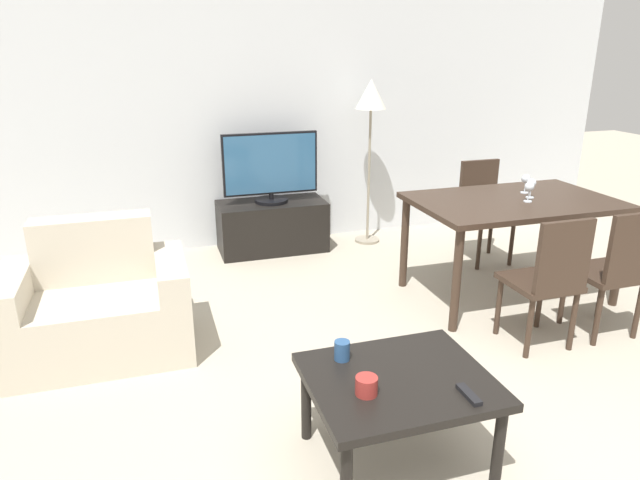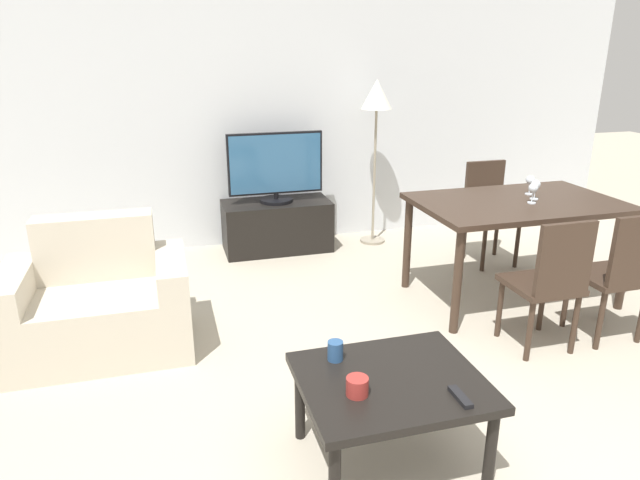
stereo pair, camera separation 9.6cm
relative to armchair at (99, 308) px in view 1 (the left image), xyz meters
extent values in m
cube|color=silver|center=(1.57, 1.81, 1.05)|extent=(7.10, 0.06, 2.70)
cube|color=beige|center=(0.00, -0.04, -0.09)|extent=(0.73, 0.70, 0.41)
cube|color=beige|center=(0.00, 0.21, 0.32)|extent=(0.73, 0.20, 0.42)
cube|color=beige|center=(-0.45, -0.04, 0.00)|extent=(0.18, 0.70, 0.59)
cube|color=beige|center=(0.45, -0.04, 0.00)|extent=(0.18, 0.70, 0.59)
cube|color=black|center=(1.45, 1.51, -0.06)|extent=(0.99, 0.47, 0.47)
cylinder|color=black|center=(1.45, 1.51, 0.19)|extent=(0.30, 0.30, 0.03)
cylinder|color=black|center=(1.45, 1.51, 0.23)|extent=(0.04, 0.04, 0.05)
cube|color=black|center=(1.45, 1.51, 0.53)|extent=(0.87, 0.04, 0.56)
cube|color=#2D5B84|center=(1.45, 1.49, 0.53)|extent=(0.83, 0.01, 0.52)
cube|color=black|center=(1.35, -1.49, 0.14)|extent=(0.81, 0.68, 0.04)
cylinder|color=black|center=(1.70, -1.77, -0.09)|extent=(0.05, 0.05, 0.41)
cylinder|color=black|center=(1.00, -1.20, -0.09)|extent=(0.05, 0.05, 0.41)
cylinder|color=black|center=(1.70, -1.20, -0.09)|extent=(0.05, 0.05, 0.41)
cube|color=#38281E|center=(2.93, -0.03, 0.45)|extent=(1.47, 0.92, 0.04)
cylinder|color=#38281E|center=(2.26, -0.43, 0.07)|extent=(0.06, 0.06, 0.73)
cylinder|color=#38281E|center=(3.61, -0.43, 0.07)|extent=(0.06, 0.06, 0.73)
cylinder|color=#38281E|center=(2.26, 0.37, 0.07)|extent=(0.06, 0.06, 0.73)
cylinder|color=#38281E|center=(3.61, 0.37, 0.07)|extent=(0.06, 0.06, 0.73)
cube|color=#38281E|center=(2.68, -0.72, 0.13)|extent=(0.40, 0.40, 0.04)
cylinder|color=#38281E|center=(2.52, -0.56, -0.09)|extent=(0.04, 0.04, 0.40)
cylinder|color=#38281E|center=(2.84, -0.56, -0.09)|extent=(0.04, 0.04, 0.40)
cylinder|color=#38281E|center=(2.52, -0.88, -0.09)|extent=(0.04, 0.04, 0.40)
cylinder|color=#38281E|center=(2.84, -0.88, -0.09)|extent=(0.04, 0.04, 0.40)
cube|color=#38281E|center=(2.68, -0.90, 0.37)|extent=(0.37, 0.04, 0.44)
cube|color=#38281E|center=(3.19, 0.66, 0.13)|extent=(0.40, 0.40, 0.04)
cylinder|color=#38281E|center=(3.03, 0.50, -0.09)|extent=(0.04, 0.04, 0.40)
cylinder|color=#38281E|center=(3.35, 0.50, -0.09)|extent=(0.04, 0.04, 0.40)
cylinder|color=#38281E|center=(3.03, 0.82, -0.09)|extent=(0.04, 0.04, 0.40)
cylinder|color=#38281E|center=(3.35, 0.82, -0.09)|extent=(0.04, 0.04, 0.40)
cube|color=#38281E|center=(3.19, 0.84, 0.37)|extent=(0.37, 0.04, 0.44)
cube|color=#38281E|center=(3.19, -0.72, 0.13)|extent=(0.40, 0.40, 0.04)
cylinder|color=#38281E|center=(3.03, -0.56, -0.09)|extent=(0.04, 0.04, 0.40)
cylinder|color=#38281E|center=(3.35, -0.56, -0.09)|extent=(0.04, 0.04, 0.40)
cylinder|color=#38281E|center=(3.03, -0.88, -0.09)|extent=(0.04, 0.04, 0.40)
cylinder|color=#38281E|center=(3.35, -0.88, -0.09)|extent=(0.04, 0.04, 0.40)
cube|color=#38281E|center=(3.19, -0.90, 0.37)|extent=(0.37, 0.04, 0.44)
cylinder|color=gray|center=(2.40, 1.47, -0.28)|extent=(0.24, 0.24, 0.02)
cylinder|color=gray|center=(2.40, 1.47, 0.36)|extent=(0.02, 0.02, 1.26)
cone|color=white|center=(2.40, 1.47, 1.12)|extent=(0.29, 0.29, 0.27)
cube|color=black|center=(1.56, -1.71, 0.17)|extent=(0.04, 0.15, 0.02)
cylinder|color=navy|center=(1.15, -1.27, 0.20)|extent=(0.07, 0.07, 0.09)
cylinder|color=maroon|center=(1.16, -1.57, 0.20)|extent=(0.10, 0.10, 0.08)
cylinder|color=silver|center=(3.12, 0.10, 0.48)|extent=(0.06, 0.06, 0.01)
cylinder|color=silver|center=(3.12, 0.10, 0.52)|extent=(0.01, 0.01, 0.07)
sphere|color=silver|center=(3.12, 0.10, 0.59)|extent=(0.07, 0.07, 0.07)
cylinder|color=silver|center=(2.98, -0.12, 0.48)|extent=(0.06, 0.06, 0.01)
cylinder|color=silver|center=(2.98, -0.12, 0.52)|extent=(0.01, 0.01, 0.07)
sphere|color=silver|center=(2.98, -0.12, 0.59)|extent=(0.07, 0.07, 0.07)
cylinder|color=silver|center=(3.07, -0.03, 0.48)|extent=(0.06, 0.06, 0.01)
cylinder|color=silver|center=(3.07, -0.03, 0.52)|extent=(0.01, 0.01, 0.07)
sphere|color=silver|center=(3.07, -0.03, 0.59)|extent=(0.07, 0.07, 0.07)
camera|label=1|loc=(0.36, -3.48, 1.56)|focal=32.00mm
camera|label=2|loc=(0.45, -3.50, 1.56)|focal=32.00mm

